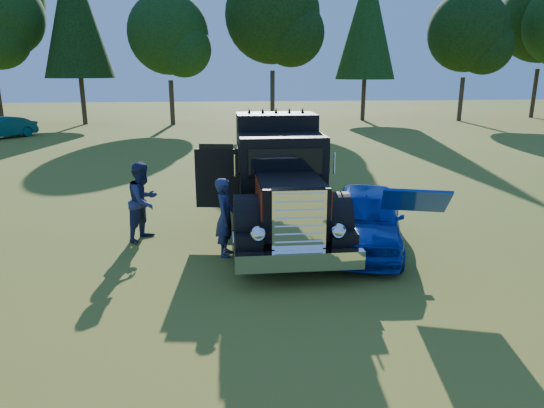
{
  "coord_description": "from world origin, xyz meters",
  "views": [
    {
      "loc": [
        -0.16,
        -9.88,
        4.05
      ],
      "look_at": [
        0.98,
        1.15,
        1.02
      ],
      "focal_mm": 32.0,
      "sensor_mm": 36.0,
      "label": 1
    }
  ],
  "objects": [
    {
      "name": "ground",
      "position": [
        0.0,
        0.0,
        0.0
      ],
      "size": [
        120.0,
        120.0,
        0.0
      ],
      "primitive_type": "plane",
      "color": "#42581A",
      "rests_on": "ground"
    },
    {
      "name": "treeline",
      "position": [
        -1.56,
        28.52,
        8.0
      ],
      "size": [
        72.1,
        25.67,
        14.02
      ],
      "color": "#2D2116",
      "rests_on": "ground"
    },
    {
      "name": "diamond_t_truck",
      "position": [
        1.26,
        1.99,
        1.28
      ],
      "size": [
        3.37,
        7.16,
        3.0
      ],
      "color": "black",
      "rests_on": "ground"
    },
    {
      "name": "hotrod_coupe",
      "position": [
        3.17,
        0.78,
        0.72
      ],
      "size": [
        2.86,
        4.53,
        1.89
      ],
      "color": "#0834B4",
      "rests_on": "ground"
    },
    {
      "name": "spectator_near",
      "position": [
        -0.13,
        0.57,
        0.9
      ],
      "size": [
        0.53,
        0.71,
        1.79
      ],
      "primitive_type": "imported",
      "rotation": [
        0.0,
        0.0,
        1.41
      ],
      "color": "#1F2749",
      "rests_on": "ground"
    },
    {
      "name": "spectator_far",
      "position": [
        -2.12,
        1.89,
        0.98
      ],
      "size": [
        1.11,
        1.19,
        1.95
      ],
      "primitive_type": "imported",
      "rotation": [
        0.0,
        0.0,
        1.07
      ],
      "color": "#1A293E",
      "rests_on": "ground"
    },
    {
      "name": "distant_teal_car",
      "position": [
        -13.83,
        22.26,
        0.65
      ],
      "size": [
        3.47,
        3.98,
        1.3
      ],
      "primitive_type": "imported",
      "rotation": [
        0.0,
        0.0,
        -0.65
      ],
      "color": "#092937",
      "rests_on": "ground"
    }
  ]
}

